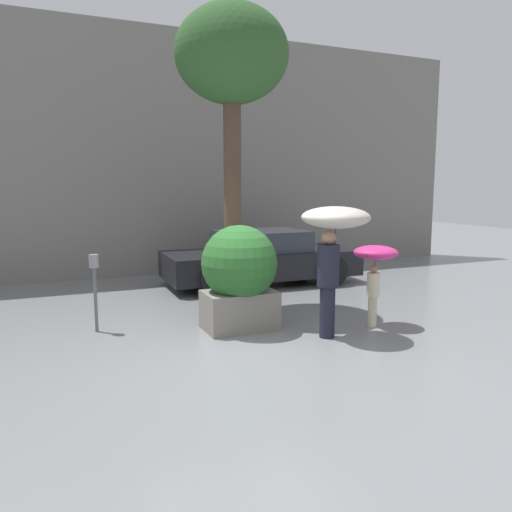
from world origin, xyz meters
name	(u,v)px	position (x,y,z in m)	size (l,w,h in m)	color
ground_plane	(246,352)	(0.00, 0.00, 0.00)	(40.00, 40.00, 0.00)	slate
building_facade	(145,153)	(0.00, 6.50, 3.00)	(18.00, 0.30, 6.00)	gray
planter_box	(239,274)	(0.33, 1.06, 0.87)	(1.17, 1.17, 1.63)	gray
person_adult	(334,233)	(1.45, 0.18, 1.53)	(1.00, 1.00, 1.92)	#1E1E2D
person_child	(375,261)	(2.37, 0.40, 1.05)	(0.69, 0.69, 1.28)	beige
parked_car_near	(261,258)	(2.11, 4.26, 0.58)	(4.36, 2.07, 1.22)	black
street_tree	(232,63)	(0.72, 2.38, 4.31)	(1.97, 1.97, 5.28)	brown
parking_meter	(94,276)	(-1.74, 1.78, 0.86)	(0.14, 0.14, 1.19)	#595B60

